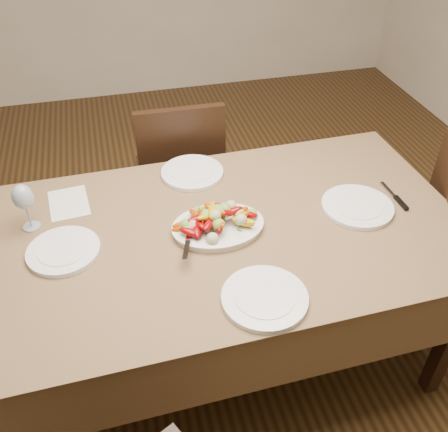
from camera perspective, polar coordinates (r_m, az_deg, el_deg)
name	(u,v)px	position (r m, az deg, el deg)	size (l,w,h in m)	color
floor	(188,370)	(2.39, -4.19, -17.17)	(6.00, 6.00, 0.00)	#3B2712
dining_table	(224,297)	(2.15, 0.00, -9.21)	(1.84, 1.04, 0.76)	brown
chair_far	(179,174)	(2.70, -5.21, 4.86)	(0.42, 0.42, 0.95)	black
serving_platter	(218,228)	(1.87, -0.69, -1.37)	(0.34, 0.25, 0.02)	white
roasted_vegetables	(218,216)	(1.83, -0.70, -0.01)	(0.28, 0.19, 0.09)	#7A0305
serving_spoon	(203,230)	(1.81, -2.39, -1.56)	(0.28, 0.06, 0.03)	#9EA0A8
plate_left	(64,251)	(1.87, -17.87, -3.83)	(0.26, 0.26, 0.02)	white
plate_right	(357,207)	(2.04, 14.99, 1.03)	(0.28, 0.28, 0.02)	white
plate_far	(192,173)	(2.17, -3.65, 4.95)	(0.27, 0.27, 0.02)	white
plate_near	(265,298)	(1.63, 4.66, -9.33)	(0.28, 0.28, 0.02)	white
wine_glass	(25,206)	(1.97, -21.75, 1.09)	(0.08, 0.08, 0.20)	#8C99A5
menu_card	(69,203)	(2.10, -17.32, 1.43)	(0.15, 0.21, 0.00)	silver
table_knife	(395,197)	(2.15, 18.96, 2.04)	(0.02, 0.20, 0.01)	#9EA0A8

